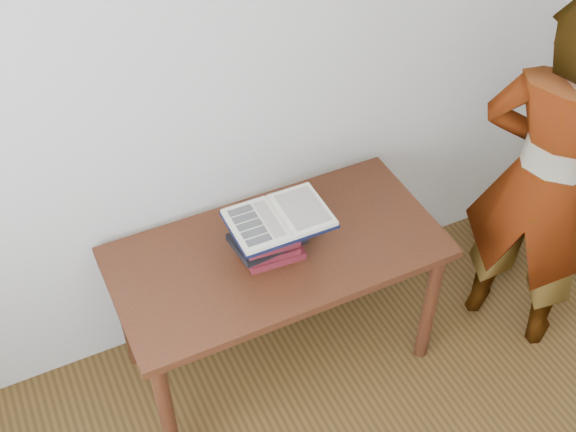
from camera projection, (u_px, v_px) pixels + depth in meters
room_shell at (558, 413)px, 1.22m from camera, size 3.54×3.54×2.62m
desk at (278, 267)px, 2.86m from camera, size 1.29×0.65×0.69m
book_stack at (269, 237)px, 2.71m from camera, size 0.28×0.21×0.18m
open_book at (279, 218)px, 2.64m from camera, size 0.37×0.26×0.03m
reader at (545, 184)px, 2.87m from camera, size 0.65×0.72×1.65m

